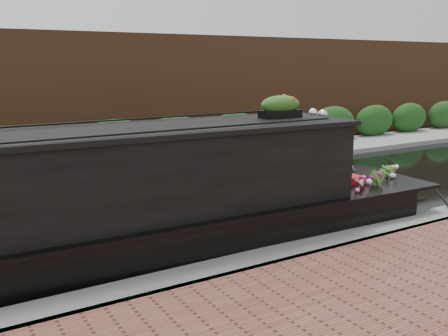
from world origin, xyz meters
TOP-DOWN VIEW (x-y plane):
  - ground at (0.00, 0.00)m, footprint 80.00×80.00m
  - near_bank_coping at (0.00, -3.30)m, footprint 40.00×0.60m
  - far_bank_path at (0.00, 4.20)m, footprint 40.00×2.40m
  - far_hedge at (0.00, 5.10)m, footprint 40.00×1.10m
  - far_brick_wall at (0.00, 7.20)m, footprint 40.00×1.00m
  - narrowboat at (-2.33, -1.92)m, footprint 11.63×2.46m
  - rope_fender at (3.89, -1.92)m, footprint 0.33×0.37m

SIDE VIEW (x-z plane):
  - ground at x=0.00m, z-range 0.00..0.00m
  - near_bank_coping at x=0.00m, z-range -0.25..0.25m
  - far_bank_path at x=0.00m, z-range -0.17..0.17m
  - far_hedge at x=0.00m, z-range -1.40..1.40m
  - far_brick_wall at x=0.00m, z-range -4.00..4.00m
  - rope_fender at x=3.89m, z-range 0.00..0.33m
  - narrowboat at x=-2.33m, z-range -0.55..2.16m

